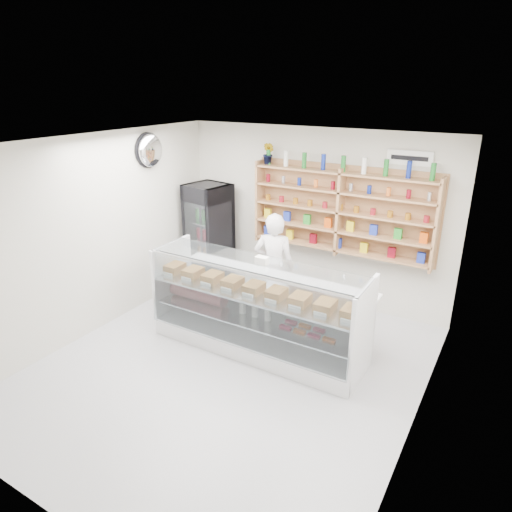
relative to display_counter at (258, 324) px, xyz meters
The scene contains 8 objects.
room 1.23m from the display_counter, 95.11° to the right, with size 5.00×5.00×5.00m.
display_counter is the anchor object (origin of this frame).
shop_worker 1.06m from the display_counter, 105.51° to the left, with size 0.61×0.40×1.66m, color silver.
drinks_cooler 2.33m from the display_counter, 142.51° to the left, with size 0.75×0.73×1.82m.
wall_shelving 2.15m from the display_counter, 75.41° to the left, with size 2.84×0.28×1.33m.
potted_plant 2.76m from the display_counter, 115.38° to the left, with size 0.19×0.15×0.34m, color #1E6626.
security_mirror 3.11m from the display_counter, 165.86° to the left, with size 0.15×0.50×0.50m, color silver.
wall_sign 3.09m from the display_counter, 53.75° to the left, with size 0.62×0.03×0.20m, color white.
Camera 1 is at (2.82, -4.04, 3.42)m, focal length 32.00 mm.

